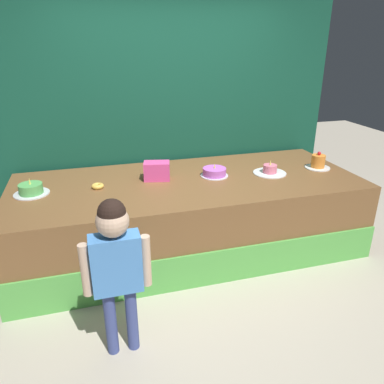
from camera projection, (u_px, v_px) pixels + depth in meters
name	position (u px, v px, depth m)	size (l,w,h in m)	color
ground_plane	(209.00, 284.00, 3.37)	(12.00, 12.00, 0.00)	#BCB29E
stage_platform	(188.00, 215.00, 3.84)	(3.45, 1.42, 0.76)	brown
curtain_backdrop	(169.00, 95.00, 4.13)	(3.88, 0.08, 2.98)	#144C38
child_figure	(116.00, 259.00, 2.38)	(0.45, 0.21, 1.17)	#3F4C8C
pink_box	(157.00, 171.00, 3.69)	(0.25, 0.16, 0.18)	#E84A98
donut	(98.00, 186.00, 3.49)	(0.12, 0.12, 0.04)	#F2BF4C
cake_far_left	(31.00, 190.00, 3.35)	(0.31, 0.31, 0.16)	silver
cake_center_left	(214.00, 172.00, 3.80)	(0.28, 0.28, 0.13)	silver
cake_center_right	(270.00, 170.00, 3.87)	(0.35, 0.35, 0.15)	white
cake_far_right	(318.00, 162.00, 4.03)	(0.27, 0.27, 0.19)	white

